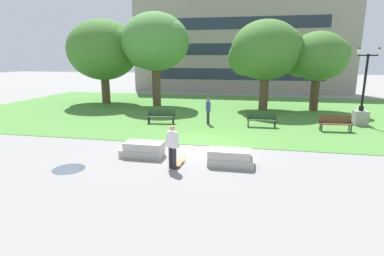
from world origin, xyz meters
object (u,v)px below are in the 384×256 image
(concrete_block_center, at_px, (143,149))
(concrete_block_left, at_px, (230,158))
(skateboard, at_px, (180,163))
(park_bench_far_left, at_px, (262,118))
(park_bench_near_left, at_px, (161,115))
(person_skateboarder, at_px, (172,144))
(lamp_post_center, at_px, (361,110))
(park_bench_near_right, at_px, (335,122))
(person_bystander_near_lawn, at_px, (208,109))

(concrete_block_center, xyz_separation_m, concrete_block_left, (3.77, -0.38, 0.00))
(concrete_block_center, distance_m, concrete_block_left, 3.79)
(skateboard, distance_m, park_bench_far_left, 8.26)
(park_bench_near_left, xyz_separation_m, park_bench_far_left, (6.36, 0.21, 0.00))
(skateboard, bearing_deg, person_skateboarder, -110.64)
(concrete_block_left, bearing_deg, park_bench_far_left, 79.20)
(park_bench_far_left, height_order, lamp_post_center, lamp_post_center)
(concrete_block_center, xyz_separation_m, park_bench_far_left, (5.14, 6.81, 0.23))
(skateboard, distance_m, park_bench_near_right, 10.40)
(concrete_block_left, relative_size, lamp_post_center, 0.38)
(concrete_block_center, relative_size, park_bench_far_left, 1.01)
(lamp_post_center, bearing_deg, park_bench_far_left, -164.17)
(concrete_block_left, relative_size, park_bench_near_left, 0.98)
(park_bench_near_right, xyz_separation_m, park_bench_far_left, (-4.15, 0.35, 0.00))
(concrete_block_center, height_order, concrete_block_left, same)
(person_skateboarder, height_order, park_bench_far_left, person_skateboarder)
(concrete_block_left, height_order, park_bench_near_left, park_bench_near_left)
(concrete_block_center, distance_m, skateboard, 1.95)
(concrete_block_left, relative_size, person_bystander_near_lawn, 1.05)
(person_skateboarder, bearing_deg, lamp_post_center, 45.27)
(concrete_block_left, distance_m, person_bystander_near_lawn, 7.53)
(park_bench_near_left, relative_size, lamp_post_center, 0.39)
(concrete_block_left, height_order, skateboard, concrete_block_left)
(skateboard, height_order, lamp_post_center, lamp_post_center)
(park_bench_far_left, bearing_deg, concrete_block_left, -100.80)
(concrete_block_center, distance_m, person_skateboarder, 2.11)
(person_skateboarder, bearing_deg, skateboard, 69.36)
(park_bench_far_left, relative_size, lamp_post_center, 0.38)
(skateboard, xyz_separation_m, park_bench_far_left, (3.35, 7.54, 0.45))
(person_bystander_near_lawn, bearing_deg, park_bench_near_right, -3.04)
(person_skateboarder, distance_m, park_bench_near_right, 10.84)
(park_bench_near_right, relative_size, park_bench_far_left, 1.01)
(park_bench_far_left, bearing_deg, person_skateboarder, -113.76)
(concrete_block_left, xyz_separation_m, park_bench_near_left, (-4.99, 6.98, 0.23))
(concrete_block_left, distance_m, lamp_post_center, 11.67)
(person_skateboarder, xyz_separation_m, park_bench_far_left, (3.52, 7.99, -0.43))
(lamp_post_center, bearing_deg, concrete_block_center, -142.81)
(park_bench_near_left, bearing_deg, person_bystander_near_lawn, 4.91)
(park_bench_near_right, height_order, lamp_post_center, lamp_post_center)
(skateboard, bearing_deg, person_bystander_near_lawn, 89.84)
(concrete_block_center, relative_size, concrete_block_left, 1.02)
(person_skateboarder, height_order, lamp_post_center, lamp_post_center)
(skateboard, xyz_separation_m, park_bench_near_right, (7.50, 7.19, 0.45))
(concrete_block_center, bearing_deg, person_bystander_near_lawn, 75.16)
(skateboard, distance_m, park_bench_near_left, 7.94)
(park_bench_near_right, bearing_deg, person_skateboarder, -135.09)
(park_bench_near_right, bearing_deg, concrete_block_center, -145.19)
(concrete_block_left, bearing_deg, skateboard, -169.94)
(concrete_block_center, distance_m, park_bench_near_left, 6.72)
(concrete_block_left, height_order, person_bystander_near_lawn, person_bystander_near_lawn)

